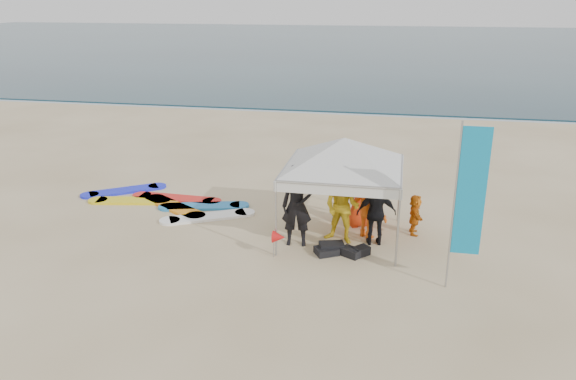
% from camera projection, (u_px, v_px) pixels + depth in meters
% --- Properties ---
extents(ground, '(120.00, 120.00, 0.00)m').
position_uv_depth(ground, '(251.00, 286.00, 11.41)').
color(ground, beige).
rests_on(ground, ground).
extents(ocean, '(160.00, 84.00, 0.08)m').
position_uv_depth(ocean, '(382.00, 44.00, 66.92)').
color(ocean, '#0C2633').
rests_on(ocean, ground).
extents(shoreline_foam, '(160.00, 1.20, 0.01)m').
position_uv_depth(shoreline_foam, '(345.00, 112.00, 28.25)').
color(shoreline_foam, silver).
rests_on(shoreline_foam, ground).
extents(person_black_a, '(0.76, 0.54, 1.95)m').
position_uv_depth(person_black_a, '(297.00, 206.00, 13.02)').
color(person_black_a, black).
rests_on(person_black_a, ground).
extents(person_yellow, '(1.01, 0.88, 1.79)m').
position_uv_depth(person_yellow, '(342.00, 207.00, 13.18)').
color(person_yellow, yellow).
rests_on(person_yellow, ground).
extents(person_orange_a, '(1.21, 1.14, 1.64)m').
position_uv_depth(person_orange_a, '(369.00, 205.00, 13.48)').
color(person_orange_a, '#D95413').
rests_on(person_orange_a, ground).
extents(person_black_b, '(0.98, 0.54, 1.58)m').
position_uv_depth(person_black_b, '(376.00, 213.00, 13.09)').
color(person_black_b, black).
rests_on(person_black_b, ground).
extents(person_orange_b, '(1.05, 0.94, 1.81)m').
position_uv_depth(person_orange_b, '(361.00, 192.00, 14.12)').
color(person_orange_b, red).
rests_on(person_orange_b, ground).
extents(person_seated, '(0.37, 0.96, 1.02)m').
position_uv_depth(person_seated, '(415.00, 215.00, 13.75)').
color(person_seated, '#CF6712').
rests_on(person_seated, ground).
extents(canopy_tent, '(3.77, 3.77, 2.85)m').
position_uv_depth(canopy_tent, '(345.00, 138.00, 12.93)').
color(canopy_tent, '#A5A5A8').
rests_on(canopy_tent, ground).
extents(feather_flag, '(0.58, 0.04, 3.43)m').
position_uv_depth(feather_flag, '(469.00, 194.00, 10.66)').
color(feather_flag, '#A5A5A8').
rests_on(feather_flag, ground).
extents(marker_pennant, '(0.28, 0.28, 0.64)m').
position_uv_depth(marker_pennant, '(279.00, 237.00, 12.50)').
color(marker_pennant, '#A5A5A8').
rests_on(marker_pennant, ground).
extents(gear_pile, '(1.31, 0.69, 0.22)m').
position_uv_depth(gear_pile, '(339.00, 250.00, 12.80)').
color(gear_pile, black).
rests_on(gear_pile, ground).
extents(surfboard_spread, '(5.14, 3.01, 0.07)m').
position_uv_depth(surfboard_spread, '(169.00, 203.00, 15.86)').
color(surfboard_spread, yellow).
rests_on(surfboard_spread, ground).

